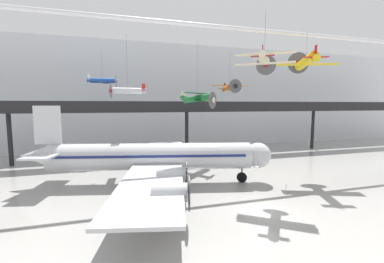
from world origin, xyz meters
name	(u,v)px	position (x,y,z in m)	size (l,w,h in m)	color
ground_plane	(265,211)	(0.00, 0.00, 0.00)	(260.00, 260.00, 0.00)	#9E9B96
hangar_back_wall	(174,97)	(0.00, 39.25, 11.95)	(140.00, 3.00, 23.90)	silver
mezzanine_walkway	(188,110)	(0.00, 27.15, 9.02)	(110.00, 3.20, 10.71)	black
ceiling_truss_beam	(217,27)	(0.00, 12.75, 20.53)	(120.00, 0.60, 0.60)	silver
airliner_silver_main	(151,157)	(-9.30, 11.59, 3.49)	(31.09, 35.89, 9.98)	silver
suspended_plane_blue_trainer	(102,81)	(-15.56, 30.32, 14.52)	(5.36, 6.59, 6.86)	#1E4CAD
suspended_plane_cream_biplane	(264,59)	(2.53, 4.87, 15.06)	(5.86, 5.45, 6.61)	beige
suspended_plane_silver_racer	(127,91)	(-11.63, 18.34, 12.11)	(5.23, 6.41, 9.14)	silver
suspended_plane_green_biplane	(197,98)	(-0.51, 19.61, 11.15)	(6.44, 6.35, 10.60)	#1E6B33
suspended_plane_orange_highwing	(230,88)	(7.95, 25.59, 13.37)	(7.15, 5.84, 7.94)	orange
suspended_plane_yellow_lowwing	(306,62)	(12.24, 9.88, 16.07)	(8.86, 7.61, 5.42)	yellow
stanchion_barrier	(286,190)	(5.07, 3.67, 0.33)	(0.36, 0.36, 1.08)	#B2B5BA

